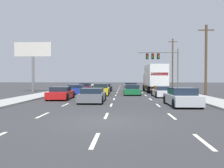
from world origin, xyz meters
The scene contains 19 objects.
ground_plane centered at (0.00, 25.00, 0.00)m, with size 140.00×140.00×0.00m, color #333335.
sidewalk_right centered at (8.26, 20.00, 0.07)m, with size 2.61×80.00×0.14m, color #9E9E99.
sidewalk_left centered at (-8.26, 20.00, 0.07)m, with size 2.61×80.00×0.14m, color #9E9E99.
lane_markings centered at (0.00, 21.68, 0.00)m, with size 6.94×62.00×0.01m.
car_maroon centered at (-5.00, 25.92, 0.56)m, with size 1.90×4.28×1.23m.
car_blue centered at (-5.06, 19.12, 0.54)m, with size 2.08×4.68×1.14m.
car_red centered at (-4.94, 11.21, 0.54)m, with size 2.06×4.28×1.17m.
car_black centered at (-1.82, 25.10, 0.54)m, with size 1.89×4.69×1.15m.
car_yellow centered at (-1.69, 16.97, 0.60)m, with size 1.92×4.64×1.32m.
car_gray centered at (-1.63, 8.68, 0.54)m, with size 1.99×4.38×1.15m.
car_orange centered at (1.95, 24.67, 0.61)m, with size 2.11×4.55×1.31m.
car_green centered at (1.88, 17.47, 0.54)m, with size 1.97×4.02×1.19m.
box_truck centered at (5.14, 22.39, 2.13)m, with size 2.64×8.37×3.70m.
car_white centered at (4.98, 14.53, 0.53)m, with size 2.00×4.16×1.14m.
car_silver centered at (5.03, 6.38, 0.61)m, with size 2.04×4.19×1.30m.
traffic_signal_mast centered at (6.93, 30.18, 5.17)m, with size 6.83×0.69×6.89m.
utility_pole_mid centered at (10.40, 17.49, 4.19)m, with size 1.80×0.28×8.10m.
utility_pole_far centered at (10.62, 37.68, 5.02)m, with size 1.80×0.28×9.76m.
roadside_billboard centered at (-12.04, 22.95, 5.24)m, with size 5.35×0.36×7.07m.
Camera 1 is at (0.91, -10.91, 1.99)m, focal length 38.68 mm.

